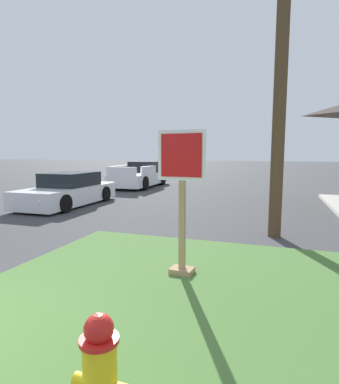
% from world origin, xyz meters
% --- Properties ---
extents(grass_corner_patch, '(5.93, 5.98, 0.08)m').
position_xyz_m(grass_corner_patch, '(2.40, 1.85, 0.04)').
color(grass_corner_patch, '#477033').
rests_on(grass_corner_patch, ground).
extents(stop_sign, '(0.77, 0.30, 2.26)m').
position_xyz_m(stop_sign, '(2.18, 2.85, 1.21)').
color(stop_sign, '#A3845B').
rests_on(stop_sign, grass_corner_patch).
extents(manhole_cover, '(0.70, 0.70, 0.02)m').
position_xyz_m(manhole_cover, '(-0.02, 4.23, 0.01)').
color(manhole_cover, black).
rests_on(manhole_cover, ground).
extents(parked_sedan_white, '(1.96, 4.42, 1.25)m').
position_xyz_m(parked_sedan_white, '(-4.00, 8.33, 0.54)').
color(parked_sedan_white, silver).
rests_on(parked_sedan_white, ground).
extents(pickup_truck_white, '(2.12, 5.12, 1.48)m').
position_xyz_m(pickup_truck_white, '(-4.08, 15.35, 0.62)').
color(pickup_truck_white, silver).
rests_on(pickup_truck_white, ground).
extents(utility_pole, '(1.37, 0.30, 9.69)m').
position_xyz_m(utility_pole, '(3.57, 5.99, 5.00)').
color(utility_pole, '#4C3823').
rests_on(utility_pole, ground).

